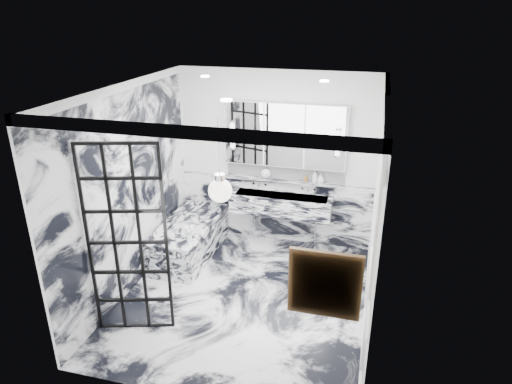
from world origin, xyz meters
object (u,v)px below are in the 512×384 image
(crittall_door, at_px, (127,242))
(bathtub, at_px, (189,238))
(trough_sink, at_px, (281,204))
(mirror_cabinet, at_px, (285,135))

(crittall_door, bearing_deg, bathtub, 75.45)
(trough_sink, height_order, mirror_cabinet, mirror_cabinet)
(crittall_door, bearing_deg, mirror_cabinet, 48.09)
(trough_sink, bearing_deg, bathtub, -153.52)
(trough_sink, xyz_separation_m, bathtub, (-1.33, -0.66, -0.45))
(crittall_door, height_order, mirror_cabinet, crittall_door)
(crittall_door, distance_m, mirror_cabinet, 3.01)
(mirror_cabinet, xyz_separation_m, bathtub, (-1.32, -0.83, -1.54))
(crittall_door, relative_size, mirror_cabinet, 1.23)
(mirror_cabinet, bearing_deg, trough_sink, -90.00)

